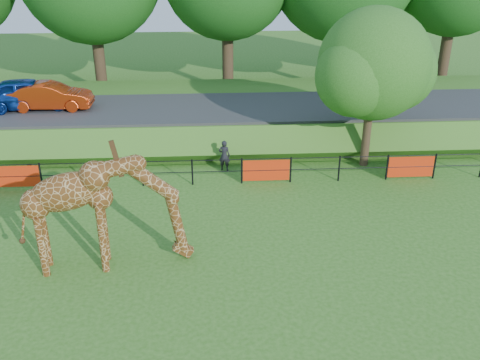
{
  "coord_description": "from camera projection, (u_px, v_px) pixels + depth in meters",
  "views": [
    {
      "loc": [
        0.74,
        -11.74,
        9.34
      ],
      "look_at": [
        1.69,
        4.02,
        2.0
      ],
      "focal_mm": 40.0,
      "sensor_mm": 36.0,
      "label": 1
    }
  ],
  "objects": [
    {
      "name": "visitor",
      "position": [
        224.0,
        156.0,
        22.8
      ],
      "size": [
        0.56,
        0.45,
        1.36
      ],
      "primitive_type": "imported",
      "rotation": [
        0.0,
        0.0,
        2.87
      ],
      "color": "black",
      "rests_on": "ground"
    },
    {
      "name": "embankment",
      "position": [
        195.0,
        113.0,
        28.28
      ],
      "size": [
        40.0,
        9.0,
        1.3
      ],
      "primitive_type": "cube",
      "color": "#2F6318",
      "rests_on": "ground"
    },
    {
      "name": "perimeter_fence",
      "position": [
        192.0,
        172.0,
        21.54
      ],
      "size": [
        28.07,
        0.1,
        1.1
      ],
      "primitive_type": null,
      "color": "black",
      "rests_on": "ground"
    },
    {
      "name": "tree_east",
      "position": [
        376.0,
        68.0,
        21.85
      ],
      "size": [
        5.4,
        4.71,
        6.76
      ],
      "color": "#382819",
      "rests_on": "ground"
    },
    {
      "name": "ground",
      "position": [
        187.0,
        310.0,
        14.53
      ],
      "size": [
        90.0,
        90.0,
        0.0
      ],
      "primitive_type": "plane",
      "color": "#2F6318",
      "rests_on": "ground"
    },
    {
      "name": "giraffe",
      "position": [
        106.0,
        213.0,
        15.8
      ],
      "size": [
        5.11,
        1.43,
        3.6
      ],
      "primitive_type": null,
      "rotation": [
        0.0,
        0.0,
        0.1
      ],
      "color": "#593112",
      "rests_on": "ground"
    },
    {
      "name": "car_blue",
      "position": [
        27.0,
        93.0,
        26.11
      ],
      "size": [
        4.68,
        2.48,
        1.52
      ],
      "primitive_type": "imported",
      "rotation": [
        0.0,
        0.0,
        1.73
      ],
      "color": "#133C9E",
      "rests_on": "road"
    },
    {
      "name": "road",
      "position": [
        194.0,
        108.0,
        26.63
      ],
      "size": [
        40.0,
        5.0,
        0.12
      ],
      "primitive_type": "cube",
      "color": "#292A2C",
      "rests_on": "embankment"
    },
    {
      "name": "car_red",
      "position": [
        50.0,
        96.0,
        26.05
      ],
      "size": [
        3.99,
        1.42,
        1.31
      ],
      "primitive_type": "imported",
      "rotation": [
        0.0,
        0.0,
        1.56
      ],
      "color": "#A32C0B",
      "rests_on": "road"
    }
  ]
}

